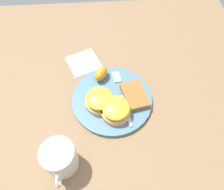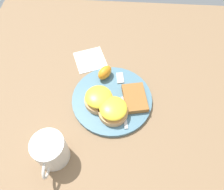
% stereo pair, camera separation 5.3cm
% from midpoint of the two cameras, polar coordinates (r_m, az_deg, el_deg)
% --- Properties ---
extents(ground_plane, '(1.10, 1.10, 0.00)m').
position_cam_midpoint_polar(ground_plane, '(0.74, 2.05, -1.53)').
color(ground_plane, '#846647').
extents(plate, '(0.27, 0.27, 0.01)m').
position_cam_midpoint_polar(plate, '(0.74, 2.07, -1.25)').
color(plate, slate).
rests_on(plate, ground_plane).
extents(sandwich_benedict_left, '(0.09, 0.09, 0.05)m').
position_cam_midpoint_polar(sandwich_benedict_left, '(0.70, -1.32, -1.08)').
color(sandwich_benedict_left, tan).
rests_on(sandwich_benedict_left, plate).
extents(sandwich_benedict_right, '(0.09, 0.09, 0.05)m').
position_cam_midpoint_polar(sandwich_benedict_right, '(0.68, 2.58, -4.09)').
color(sandwich_benedict_right, tan).
rests_on(sandwich_benedict_right, plate).
extents(hashbrown_patty, '(0.12, 0.09, 0.02)m').
position_cam_midpoint_polar(hashbrown_patty, '(0.72, 8.04, -0.94)').
color(hashbrown_patty, '#9A602D').
rests_on(hashbrown_patty, plate).
extents(orange_wedge, '(0.07, 0.06, 0.04)m').
position_cam_midpoint_polar(orange_wedge, '(0.76, 0.11, 5.78)').
color(orange_wedge, orange).
rests_on(orange_wedge, plate).
extents(fork, '(0.22, 0.05, 0.00)m').
position_cam_midpoint_polar(fork, '(0.74, 4.73, -0.06)').
color(fork, silver).
rests_on(fork, plate).
extents(cup, '(0.12, 0.09, 0.10)m').
position_cam_midpoint_polar(cup, '(0.63, -13.32, -14.15)').
color(cup, silver).
rests_on(cup, ground_plane).
extents(napkin, '(0.14, 0.14, 0.00)m').
position_cam_midpoint_polar(napkin, '(0.85, -3.92, 9.10)').
color(napkin, white).
rests_on(napkin, ground_plane).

